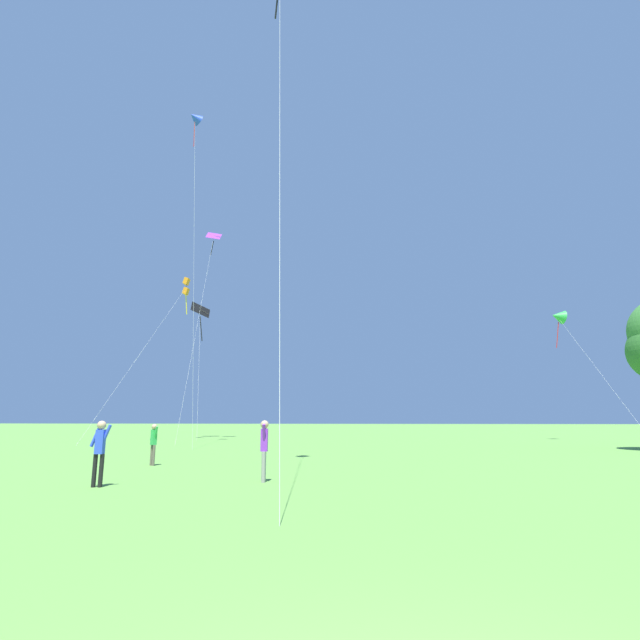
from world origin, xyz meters
name	(u,v)px	position (x,y,z in m)	size (l,w,h in m)	color
kite_purple_streamer	(212,245)	(-16.11, 40.43, 18.08)	(2.30, 10.71, 19.65)	purple
kite_black_large	(201,317)	(-18.34, 44.11, 11.88)	(3.60, 7.41, 13.52)	black
kite_blue_delta	(195,118)	(-14.54, 31.01, 25.10)	(3.75, 5.55, 25.76)	blue
kite_orange_box	(186,288)	(-18.30, 39.93, 13.79)	(3.03, 10.81, 14.75)	orange
kite_green_small	(558,317)	(15.06, 41.98, 10.58)	(3.19, 9.01, 11.29)	green
person_foreground_watcher	(264,445)	(-3.78, 11.82, 1.03)	(0.23, 0.56, 1.72)	gray
person_far_back	(154,440)	(-9.25, 16.27, 0.94)	(0.45, 0.36, 1.57)	#665B4C
person_near_tree	(100,447)	(-7.87, 10.22, 1.03)	(0.56, 0.23, 1.71)	black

